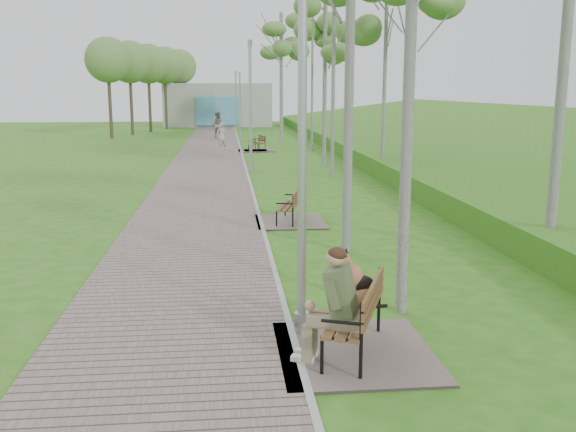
% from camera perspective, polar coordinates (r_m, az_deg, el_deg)
% --- Properties ---
extents(ground, '(120.00, 120.00, 0.00)m').
position_cam_1_polar(ground, '(11.86, -0.95, -5.93)').
color(ground, '#286513').
rests_on(ground, ground).
extents(walkway, '(3.50, 67.00, 0.04)m').
position_cam_1_polar(walkway, '(32.99, -7.06, 5.10)').
color(walkway, '#6A5C55').
rests_on(walkway, ground).
extents(kerb, '(0.10, 67.00, 0.05)m').
position_cam_1_polar(kerb, '(32.99, -4.01, 5.17)').
color(kerb, '#999993').
rests_on(kerb, ground).
extents(embankment, '(14.00, 70.00, 1.60)m').
position_cam_1_polar(embankment, '(34.03, 16.78, 4.86)').
color(embankment, '#518A2A').
rests_on(embankment, ground).
extents(building_north, '(10.00, 5.20, 4.00)m').
position_cam_1_polar(building_north, '(62.29, -6.24, 9.79)').
color(building_north, '#9E9E99').
rests_on(building_north, ground).
extents(bench_main, '(2.06, 2.29, 1.80)m').
position_cam_1_polar(bench_main, '(8.62, 5.46, -9.10)').
color(bench_main, '#6A5C55').
rests_on(bench_main, ground).
extents(bench_second, '(1.80, 1.99, 1.10)m').
position_cam_1_polar(bench_second, '(17.03, 0.09, 0.08)').
color(bench_second, '#6A5C55').
rests_on(bench_second, ground).
extents(bench_third, '(1.63, 1.82, 1.00)m').
position_cam_1_polar(bench_third, '(36.78, -3.21, 6.05)').
color(bench_third, '#6A5C55').
rests_on(bench_third, ground).
extents(bench_far, '(1.76, 1.96, 1.08)m').
position_cam_1_polar(bench_far, '(37.16, -2.62, 6.14)').
color(bench_far, '#6A5C55').
rests_on(bench_far, ground).
extents(lamp_post_near, '(0.21, 0.21, 5.41)m').
position_cam_1_polar(lamp_post_near, '(8.90, 1.26, 4.98)').
color(lamp_post_near, '#A2A5AA').
rests_on(lamp_post_near, ground).
extents(lamp_post_second, '(0.21, 0.21, 5.49)m').
position_cam_1_polar(lamp_post_second, '(27.45, -3.35, 9.28)').
color(lamp_post_second, '#A2A5AA').
rests_on(lamp_post_second, ground).
extents(lamp_post_third, '(0.18, 0.18, 4.60)m').
position_cam_1_polar(lamp_post_third, '(43.75, -4.27, 9.45)').
color(lamp_post_third, '#A2A5AA').
rests_on(lamp_post_third, ground).
extents(lamp_post_far, '(0.19, 0.19, 5.02)m').
position_cam_1_polar(lamp_post_far, '(56.93, -4.63, 10.05)').
color(lamp_post_far, '#A2A5AA').
rests_on(lamp_post_far, ground).
extents(pedestrian_near, '(0.67, 0.52, 1.62)m').
position_cam_1_polar(pedestrian_near, '(37.57, -5.88, 7.08)').
color(pedestrian_near, beige).
rests_on(pedestrian_near, ground).
extents(pedestrian_far, '(1.10, 0.96, 1.93)m').
position_cam_1_polar(pedestrian_far, '(46.38, -6.30, 8.04)').
color(pedestrian_far, gray).
rests_on(pedestrian_far, ground).
extents(birch_mid_c, '(2.75, 2.75, 7.95)m').
position_cam_1_polar(birch_mid_c, '(29.67, 3.34, 16.53)').
color(birch_mid_c, silver).
rests_on(birch_mid_c, ground).
extents(birch_far_a, '(2.39, 2.39, 7.76)m').
position_cam_1_polar(birch_far_a, '(37.30, 2.19, 15.23)').
color(birch_far_a, silver).
rests_on(birch_far_a, ground).
extents(birch_far_b, '(2.66, 2.66, 8.61)m').
position_cam_1_polar(birch_far_b, '(42.52, -0.64, 15.64)').
color(birch_far_b, silver).
rests_on(birch_far_b, ground).
extents(birch_far_c, '(2.76, 2.76, 9.33)m').
position_cam_1_polar(birch_far_c, '(49.89, -0.55, 15.64)').
color(birch_far_c, silver).
rests_on(birch_far_c, ground).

